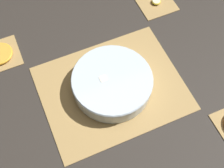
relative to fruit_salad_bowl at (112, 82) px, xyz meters
The scene contains 6 objects.
ground_plane 0.04m from the fruit_salad_bowl, 30.03° to the left, with size 6.00×6.00×0.00m, color #2D2823.
bamboo_mat_center 0.04m from the fruit_salad_bowl, 30.03° to the left, with size 0.46×0.37×0.01m.
coaster_mat_near_left 0.42m from the fruit_salad_bowl, 137.91° to the right, with size 0.14×0.14×0.01m.
coaster_mat_near_right 0.42m from the fruit_salad_bowl, 41.94° to the right, with size 0.14×0.14×0.01m.
fruit_salad_bowl is the anchor object (origin of this frame).
banana_coin_single 0.42m from the fruit_salad_bowl, 137.91° to the right, with size 0.04×0.04×0.01m.
Camera 1 is at (0.20, 0.45, 0.91)m, focal length 50.00 mm.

